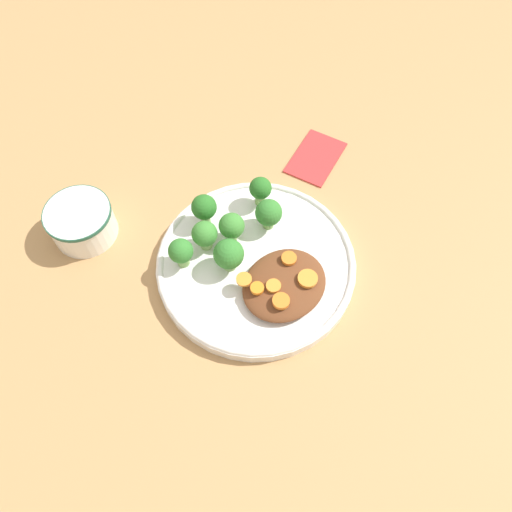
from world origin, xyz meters
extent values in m
plane|color=tan|center=(0.00, 0.00, 0.00)|extent=(4.00, 4.00, 0.00)
cylinder|color=white|center=(0.00, 0.00, 0.01)|extent=(0.28, 0.28, 0.02)
torus|color=white|center=(0.00, 0.00, 0.02)|extent=(0.28, 0.28, 0.01)
cylinder|color=white|center=(0.15, -0.21, 0.03)|extent=(0.09, 0.09, 0.05)
cylinder|color=#235B47|center=(0.15, -0.21, 0.05)|extent=(0.10, 0.10, 0.01)
cylinder|color=white|center=(0.15, -0.21, 0.04)|extent=(0.08, 0.08, 0.01)
ellipsoid|color=brown|center=(0.00, 0.06, 0.03)|extent=(0.12, 0.10, 0.02)
cylinder|color=#7FA85B|center=(0.03, -0.07, 0.03)|extent=(0.02, 0.02, 0.02)
sphere|color=#3D8433|center=(0.03, -0.07, 0.05)|extent=(0.04, 0.04, 0.04)
cylinder|color=#759E51|center=(0.00, -0.05, 0.03)|extent=(0.01, 0.01, 0.02)
sphere|color=#3D8433|center=(0.00, -0.05, 0.05)|extent=(0.04, 0.04, 0.04)
cylinder|color=#7FA85B|center=(-0.07, -0.07, 0.03)|extent=(0.02, 0.02, 0.03)
sphere|color=#286B23|center=(-0.07, -0.07, 0.05)|extent=(0.03, 0.03, 0.03)
cylinder|color=#759E51|center=(0.08, -0.07, 0.03)|extent=(0.02, 0.02, 0.02)
sphere|color=#337A2D|center=(0.08, -0.07, 0.05)|extent=(0.03, 0.03, 0.03)
cylinder|color=#7FA85B|center=(0.01, -0.10, 0.03)|extent=(0.01, 0.01, 0.03)
sphere|color=#286B23|center=(0.01, -0.10, 0.05)|extent=(0.04, 0.04, 0.04)
cylinder|color=#7FA85B|center=(0.03, -0.02, 0.03)|extent=(0.02, 0.02, 0.02)
sphere|color=#337A2D|center=(0.03, -0.02, 0.05)|extent=(0.04, 0.04, 0.04)
cylinder|color=#759E51|center=(-0.05, -0.03, 0.03)|extent=(0.02, 0.02, 0.02)
sphere|color=#337A2D|center=(-0.05, -0.03, 0.05)|extent=(0.04, 0.04, 0.04)
cylinder|color=orange|center=(0.02, 0.08, 0.04)|extent=(0.02, 0.02, 0.01)
cylinder|color=orange|center=(-0.02, 0.08, 0.04)|extent=(0.03, 0.03, 0.01)
cylinder|color=orange|center=(0.03, 0.04, 0.04)|extent=(0.02, 0.02, 0.01)
cylinder|color=orange|center=(-0.03, 0.04, 0.04)|extent=(0.02, 0.02, 0.01)
cylinder|color=orange|center=(0.04, 0.02, 0.04)|extent=(0.02, 0.02, 0.00)
cylinder|color=orange|center=(0.02, 0.05, 0.04)|extent=(0.02, 0.02, 0.00)
cube|color=#B73333|center=(-0.21, -0.09, 0.00)|extent=(0.12, 0.10, 0.01)
camera|label=1|loc=(0.23, 0.25, 0.62)|focal=35.00mm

